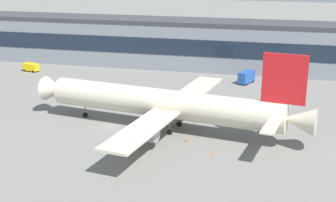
{
  "coord_description": "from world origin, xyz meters",
  "views": [
    {
      "loc": [
        35.41,
        -90.73,
        35.69
      ],
      "look_at": [
        11.18,
        5.54,
        5.0
      ],
      "focal_mm": 50.97,
      "sensor_mm": 36.0,
      "label": 1
    }
  ],
  "objects_px": {
    "airliner": "(167,104)",
    "traffic_cone_0": "(187,140)",
    "pushback_tractor": "(287,79)",
    "crew_van": "(31,67)",
    "traffic_cone_1": "(212,153)",
    "stair_truck": "(247,77)"
  },
  "relations": [
    {
      "from": "airliner",
      "to": "crew_van",
      "type": "bearing_deg",
      "value": 143.75
    },
    {
      "from": "stair_truck",
      "to": "traffic_cone_0",
      "type": "xyz_separation_m",
      "value": [
        -7.36,
        -48.18,
        -1.61
      ]
    },
    {
      "from": "traffic_cone_0",
      "to": "traffic_cone_1",
      "type": "bearing_deg",
      "value": -40.63
    },
    {
      "from": "pushback_tractor",
      "to": "traffic_cone_1",
      "type": "relative_size",
      "value": 7.82
    },
    {
      "from": "airliner",
      "to": "pushback_tractor",
      "type": "distance_m",
      "value": 51.85
    },
    {
      "from": "airliner",
      "to": "pushback_tractor",
      "type": "height_order",
      "value": "airliner"
    },
    {
      "from": "pushback_tractor",
      "to": "traffic_cone_0",
      "type": "xyz_separation_m",
      "value": [
        -18.76,
        -51.62,
        -0.68
      ]
    },
    {
      "from": "pushback_tractor",
      "to": "traffic_cone_0",
      "type": "height_order",
      "value": "pushback_tractor"
    },
    {
      "from": "stair_truck",
      "to": "crew_van",
      "type": "xyz_separation_m",
      "value": [
        -67.67,
        -1.95,
        -0.52
      ]
    },
    {
      "from": "traffic_cone_0",
      "to": "traffic_cone_1",
      "type": "height_order",
      "value": "traffic_cone_0"
    },
    {
      "from": "crew_van",
      "to": "traffic_cone_1",
      "type": "xyz_separation_m",
      "value": [
        66.22,
        -51.3,
        -1.15
      ]
    },
    {
      "from": "airliner",
      "to": "pushback_tractor",
      "type": "relative_size",
      "value": 12.59
    },
    {
      "from": "pushback_tractor",
      "to": "crew_van",
      "type": "bearing_deg",
      "value": -176.09
    },
    {
      "from": "airliner",
      "to": "traffic_cone_0",
      "type": "relative_size",
      "value": 82.92
    },
    {
      "from": "pushback_tractor",
      "to": "traffic_cone_0",
      "type": "bearing_deg",
      "value": -109.97
    },
    {
      "from": "traffic_cone_1",
      "to": "stair_truck",
      "type": "bearing_deg",
      "value": 88.44
    },
    {
      "from": "airliner",
      "to": "traffic_cone_0",
      "type": "distance_m",
      "value": 9.74
    },
    {
      "from": "pushback_tractor",
      "to": "traffic_cone_0",
      "type": "distance_m",
      "value": 54.93
    },
    {
      "from": "crew_van",
      "to": "stair_truck",
      "type": "bearing_deg",
      "value": 1.65
    },
    {
      "from": "traffic_cone_0",
      "to": "crew_van",
      "type": "bearing_deg",
      "value": 142.53
    },
    {
      "from": "crew_van",
      "to": "traffic_cone_1",
      "type": "relative_size",
      "value": 8.94
    },
    {
      "from": "airliner",
      "to": "stair_truck",
      "type": "relative_size",
      "value": 9.47
    }
  ]
}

